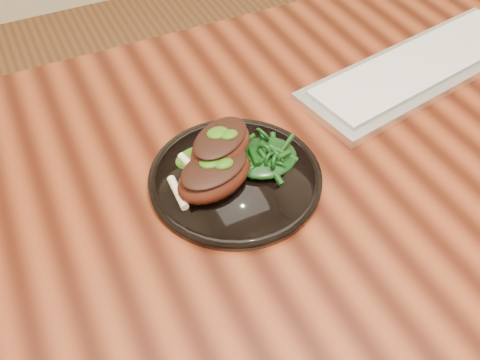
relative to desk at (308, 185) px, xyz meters
name	(u,v)px	position (x,y,z in m)	size (l,w,h in m)	color
desk	(308,185)	(0.00, 0.00, 0.00)	(1.60, 0.80, 0.75)	black
plate	(235,178)	(-0.14, -0.01, 0.09)	(0.25, 0.25, 0.02)	black
lamb_chop_front	(214,174)	(-0.17, -0.02, 0.12)	(0.13, 0.11, 0.05)	#42160C
lamb_chop_back	(220,145)	(-0.15, 0.01, 0.14)	(0.13, 0.12, 0.05)	#42160C
herb_smear	(201,157)	(-0.17, 0.04, 0.10)	(0.08, 0.05, 0.00)	#194006
greens_heap	(264,154)	(-0.09, -0.01, 0.11)	(0.10, 0.09, 0.04)	black
keyboard	(422,67)	(0.28, 0.09, 0.09)	(0.50, 0.23, 0.02)	silver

